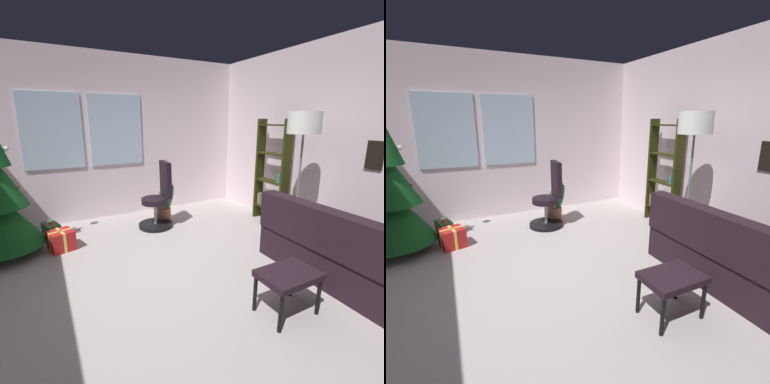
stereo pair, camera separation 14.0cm
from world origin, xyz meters
The scene contains 12 objects.
ground_plane centered at (0.00, 0.00, -0.05)m, with size 5.07×5.30×0.10m, color #AEA5A2.
wall_back_with_windows centered at (-0.02, 2.70, 1.42)m, with size 5.07×0.12×2.83m.
wall_right_with_frames centered at (2.59, 0.00, 1.42)m, with size 0.12×5.30×2.83m.
couch centered at (1.88, -0.94, 0.29)m, with size 1.68×2.06×0.85m.
footstool centered at (0.74, -0.83, 0.36)m, with size 0.53×0.38×0.42m.
holiday_tree centered at (-1.63, 1.68, 0.78)m, with size 0.97×0.97×2.33m.
gift_box_red centered at (-0.98, 1.57, 0.14)m, with size 0.37×0.36×0.28m.
gift_box_green centered at (-1.08, 2.11, 0.11)m, with size 0.27×0.38×0.22m.
office_chair centered at (0.53, 1.74, 0.42)m, with size 0.56×0.56×1.09m.
bookshelf centered at (2.32, 1.05, 0.77)m, with size 0.18×0.64×1.75m.
floor_lamp centered at (1.93, 0.15, 1.60)m, with size 0.42×0.42×1.84m.
potted_plant centered at (0.72, 1.94, 0.26)m, with size 0.38×0.37×0.69m.
Camera 2 is at (-0.96, -2.43, 1.74)m, focal length 25.96 mm.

